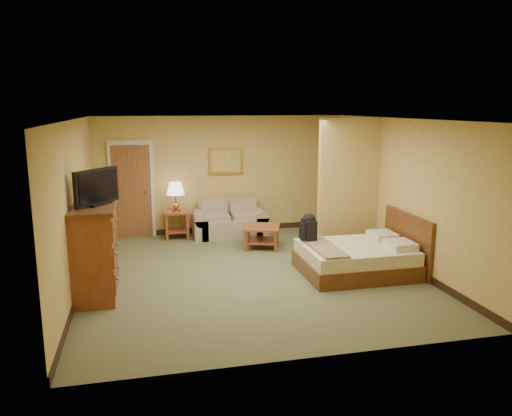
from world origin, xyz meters
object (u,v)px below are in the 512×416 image
object	(u,v)px
loveseat	(230,224)
dresser	(94,251)
coffee_table	(262,232)
bed	(359,258)

from	to	relation	value
loveseat	dresser	distance (m)	4.00
loveseat	dresser	world-z (taller)	dresser
loveseat	coffee_table	xyz separation A→B (m)	(0.47, -1.07, 0.06)
dresser	bed	size ratio (longest dim) A/B	0.73
coffee_table	dresser	distance (m)	3.64
loveseat	coffee_table	world-z (taller)	loveseat
loveseat	bed	distance (m)	3.42
coffee_table	dresser	size ratio (longest dim) A/B	0.63
dresser	loveseat	bearing A→B (deg)	49.55
loveseat	bed	size ratio (longest dim) A/B	0.84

